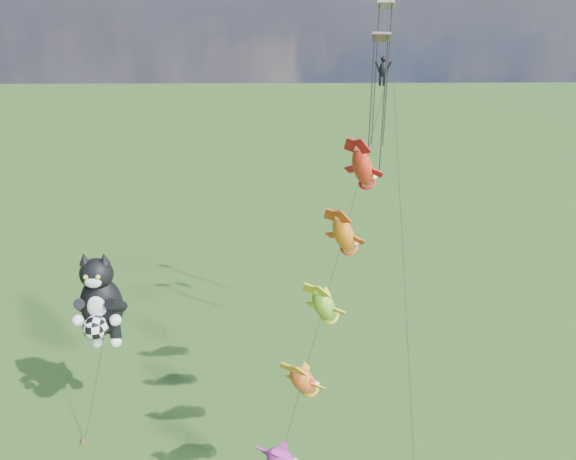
{
  "coord_description": "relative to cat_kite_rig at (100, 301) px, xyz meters",
  "views": [
    {
      "loc": [
        8.99,
        -21.25,
        24.82
      ],
      "look_at": [
        9.55,
        10.54,
        11.36
      ],
      "focal_mm": 35.0,
      "sensor_mm": 36.0,
      "label": 1
    }
  ],
  "objects": [
    {
      "name": "parafoil_rig",
      "position": [
        16.94,
        6.48,
        11.91
      ],
      "size": [
        1.85,
        17.52,
        25.91
      ],
      "rotation": [
        0.0,
        0.0,
        0.1
      ],
      "color": "brown",
      "rests_on": "ground"
    },
    {
      "name": "cat_kite_rig",
      "position": [
        0.0,
        0.0,
        0.0
      ],
      "size": [
        3.1,
        4.33,
        11.3
      ],
      "rotation": [
        0.0,
        0.0,
        -0.41
      ],
      "color": "brown",
      "rests_on": "ground"
    },
    {
      "name": "fish_windsock_rig",
      "position": [
        12.56,
        -5.81,
        3.0
      ],
      "size": [
        7.7,
        14.1,
        20.0
      ],
      "rotation": [
        0.0,
        0.0,
        -0.17
      ],
      "color": "brown",
      "rests_on": "ground"
    }
  ]
}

